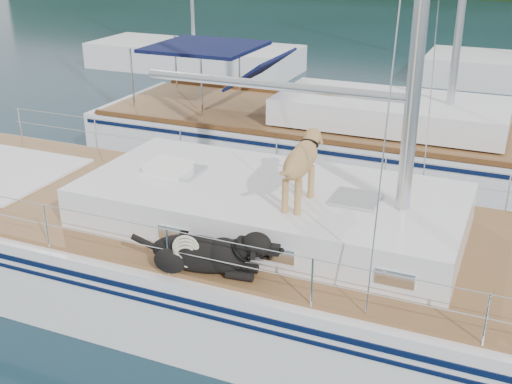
% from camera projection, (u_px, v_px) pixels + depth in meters
% --- Properties ---
extents(ground, '(120.00, 120.00, 0.00)m').
position_uv_depth(ground, '(221.00, 289.00, 9.74)').
color(ground, black).
rests_on(ground, ground).
extents(main_sailboat, '(12.00, 3.80, 14.01)m').
position_uv_depth(main_sailboat, '(225.00, 251.00, 9.43)').
color(main_sailboat, white).
rests_on(main_sailboat, ground).
extents(neighbor_sailboat, '(11.00, 3.50, 13.30)m').
position_uv_depth(neighbor_sailboat, '(339.00, 141.00, 14.36)').
color(neighbor_sailboat, white).
rests_on(neighbor_sailboat, ground).
extents(bg_boat_west, '(8.00, 3.00, 11.65)m').
position_uv_depth(bg_boat_west, '(194.00, 58.00, 24.35)').
color(bg_boat_west, white).
rests_on(bg_boat_west, ground).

